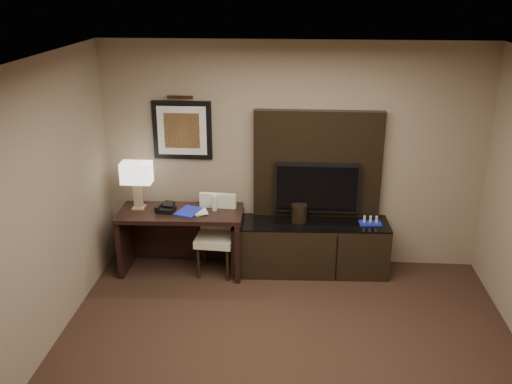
# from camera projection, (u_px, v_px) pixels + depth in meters

# --- Properties ---
(ceiling) EXTENTS (4.50, 5.00, 0.01)m
(ceiling) POSITION_uv_depth(u_px,v_px,m) (291.00, 75.00, 3.94)
(ceiling) COLOR silver
(ceiling) RESTS_ON wall_back
(wall_back) EXTENTS (4.50, 0.01, 2.70)m
(wall_back) POSITION_uv_depth(u_px,v_px,m) (292.00, 156.00, 6.75)
(wall_back) COLOR gray
(wall_back) RESTS_ON floor
(wall_left) EXTENTS (0.01, 5.00, 2.70)m
(wall_left) POSITION_uv_depth(u_px,v_px,m) (7.00, 241.00, 4.57)
(wall_left) COLOR gray
(wall_left) RESTS_ON floor
(desk) EXTENTS (1.47, 0.68, 0.77)m
(desk) POSITION_uv_depth(u_px,v_px,m) (182.00, 241.00, 6.80)
(desk) COLOR black
(desk) RESTS_ON floor
(credenza) EXTENTS (1.86, 0.59, 0.64)m
(credenza) POSITION_uv_depth(u_px,v_px,m) (309.00, 247.00, 6.82)
(credenza) COLOR black
(credenza) RESTS_ON floor
(tv_wall_panel) EXTENTS (1.50, 0.12, 1.30)m
(tv_wall_panel) POSITION_uv_depth(u_px,v_px,m) (317.00, 165.00, 6.70)
(tv_wall_panel) COLOR black
(tv_wall_panel) RESTS_ON wall_back
(tv) EXTENTS (1.00, 0.08, 0.60)m
(tv) POSITION_uv_depth(u_px,v_px,m) (317.00, 188.00, 6.70)
(tv) COLOR black
(tv) RESTS_ON tv_wall_panel
(artwork) EXTENTS (0.70, 0.04, 0.70)m
(artwork) POSITION_uv_depth(u_px,v_px,m) (182.00, 130.00, 6.72)
(artwork) COLOR black
(artwork) RESTS_ON wall_back
(picture_light) EXTENTS (0.04, 0.04, 0.30)m
(picture_light) POSITION_uv_depth(u_px,v_px,m) (180.00, 97.00, 6.54)
(picture_light) COLOR #422415
(picture_light) RESTS_ON wall_back
(desk_chair) EXTENTS (0.47, 0.53, 0.91)m
(desk_chair) POSITION_uv_depth(u_px,v_px,m) (215.00, 238.00, 6.72)
(desk_chair) COLOR #F0EEC8
(desk_chair) RESTS_ON floor
(table_lamp) EXTENTS (0.37, 0.25, 0.56)m
(table_lamp) POSITION_uv_depth(u_px,v_px,m) (137.00, 186.00, 6.66)
(table_lamp) COLOR tan
(table_lamp) RESTS_ON desk
(desk_phone) EXTENTS (0.22, 0.21, 0.10)m
(desk_phone) POSITION_uv_depth(u_px,v_px,m) (166.00, 208.00, 6.65)
(desk_phone) COLOR black
(desk_phone) RESTS_ON desk
(blue_folder) EXTENTS (0.33, 0.38, 0.02)m
(blue_folder) POSITION_uv_depth(u_px,v_px,m) (189.00, 212.00, 6.63)
(blue_folder) COLOR #1B27B2
(blue_folder) RESTS_ON desk
(book) EXTENTS (0.15, 0.07, 0.21)m
(book) POSITION_uv_depth(u_px,v_px,m) (193.00, 205.00, 6.57)
(book) COLOR tan
(book) RESTS_ON desk
(water_bottle) EXTENTS (0.07, 0.07, 0.18)m
(water_bottle) POSITION_uv_depth(u_px,v_px,m) (214.00, 203.00, 6.66)
(water_bottle) COLOR silver
(water_bottle) RESTS_ON desk
(ice_bucket) EXTENTS (0.23, 0.23, 0.21)m
(ice_bucket) POSITION_uv_depth(u_px,v_px,m) (299.00, 213.00, 6.71)
(ice_bucket) COLOR black
(ice_bucket) RESTS_ON credenza
(minibar_tray) EXTENTS (0.26, 0.17, 0.09)m
(minibar_tray) POSITION_uv_depth(u_px,v_px,m) (370.00, 220.00, 6.65)
(minibar_tray) COLOR #1A27AC
(minibar_tray) RESTS_ON credenza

